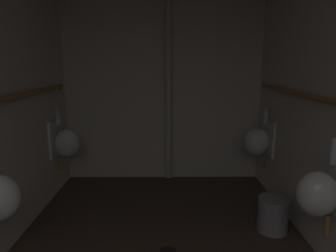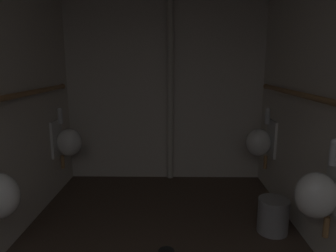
# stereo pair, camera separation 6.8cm
# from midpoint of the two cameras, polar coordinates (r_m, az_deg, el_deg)

# --- Properties ---
(wall_back) EXTENTS (2.75, 0.06, 2.48)m
(wall_back) POSITION_cam_midpoint_polar(r_m,az_deg,el_deg) (4.10, -1.45, 6.94)
(wall_back) COLOR silver
(wall_back) RESTS_ON ground
(urinal_left_far) EXTENTS (0.32, 0.30, 0.76)m
(urinal_left_far) POSITION_cam_midpoint_polar(r_m,az_deg,el_deg) (3.85, -19.22, -2.85)
(urinal_left_far) COLOR white
(urinal_right_mid) EXTENTS (0.32, 0.30, 0.76)m
(urinal_right_mid) POSITION_cam_midpoint_polar(r_m,az_deg,el_deg) (2.50, 26.06, -11.17)
(urinal_right_mid) COLOR white
(urinal_right_far) EXTENTS (0.32, 0.30, 0.76)m
(urinal_right_far) POSITION_cam_midpoint_polar(r_m,az_deg,el_deg) (3.83, 16.19, -2.73)
(urinal_right_far) COLOR white
(standpipe_back_wall) EXTENTS (0.08, 0.08, 2.43)m
(standpipe_back_wall) POSITION_cam_midpoint_polar(r_m,az_deg,el_deg) (3.99, -0.43, 6.81)
(standpipe_back_wall) COLOR beige
(standpipe_back_wall) RESTS_ON ground
(floor_drain) EXTENTS (0.14, 0.14, 0.01)m
(floor_drain) POSITION_cam_midpoint_polar(r_m,az_deg,el_deg) (2.80, -0.76, -22.47)
(floor_drain) COLOR black
(floor_drain) RESTS_ON ground
(waste_bin) EXTENTS (0.29, 0.29, 0.33)m
(waste_bin) POSITION_cam_midpoint_polar(r_m,az_deg,el_deg) (3.16, 18.56, -15.53)
(waste_bin) COLOR gray
(waste_bin) RESTS_ON ground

